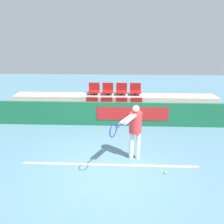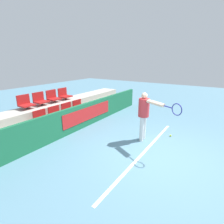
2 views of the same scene
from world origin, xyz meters
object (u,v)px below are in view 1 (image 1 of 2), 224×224
tennis_player (134,127)px  tennis_ball (166,173)px  stadium_chair_2 (121,105)px  stadium_chair_5 (108,90)px  stadium_chair_1 (107,105)px  stadium_chair_3 (136,105)px  stadium_chair_4 (94,90)px  stadium_chair_6 (122,90)px  stadium_chair_0 (92,105)px  stadium_chair_7 (135,90)px

tennis_player → tennis_ball: 1.44m
stadium_chair_2 → stadium_chair_5: stadium_chair_5 is taller
stadium_chair_1 → stadium_chair_3: size_ratio=1.00×
stadium_chair_1 → stadium_chair_4: stadium_chair_4 is taller
stadium_chair_3 → tennis_ball: stadium_chair_3 is taller
stadium_chair_4 → stadium_chair_5: 0.62m
stadium_chair_6 → stadium_chair_2: bearing=-90.0°
stadium_chair_0 → stadium_chair_1: size_ratio=1.00×
stadium_chair_2 → stadium_chair_7: bearing=54.4°
stadium_chair_4 → stadium_chair_2: bearing=-34.9°
stadium_chair_0 → stadium_chair_7: bearing=25.0°
stadium_chair_1 → tennis_ball: stadium_chair_1 is taller
stadium_chair_1 → tennis_ball: 4.24m
stadium_chair_0 → tennis_ball: (2.40, -3.80, -0.61)m
stadium_chair_3 → tennis_ball: bearing=-81.9°
stadium_chair_0 → stadium_chair_6: bearing=34.9°
stadium_chair_6 → stadium_chair_5: bearing=180.0°
stadium_chair_1 → stadium_chair_4: bearing=125.6°
stadium_chair_2 → stadium_chair_3: (0.62, 0.00, 0.00)m
stadium_chair_6 → stadium_chair_7: same height
stadium_chair_3 → stadium_chair_7: (0.00, 0.86, 0.44)m
stadium_chair_5 → tennis_ball: 5.10m
stadium_chair_3 → tennis_player: size_ratio=0.31×
stadium_chair_3 → stadium_chair_7: 0.97m
stadium_chair_2 → stadium_chair_7: size_ratio=1.00×
stadium_chair_3 → stadium_chair_4: bearing=155.0°
stadium_chair_5 → stadium_chair_2: bearing=-54.4°
stadium_chair_4 → tennis_ball: 5.34m
stadium_chair_4 → stadium_chair_5: size_ratio=1.00×
stadium_chair_7 → tennis_ball: (0.54, -4.66, -1.05)m
stadium_chair_2 → tennis_ball: (1.16, -3.80, -0.61)m
stadium_chair_5 → tennis_ball: (1.78, -4.66, -1.05)m
stadium_chair_5 → tennis_player: 4.10m
tennis_player → stadium_chair_3: bearing=112.0°
stadium_chair_0 → stadium_chair_7: size_ratio=1.00×
stadium_chair_7 → stadium_chair_6: bearing=180.0°
stadium_chair_3 → stadium_chair_5: 1.57m
stadium_chair_2 → stadium_chair_0: bearing=180.0°
stadium_chair_6 → stadium_chair_7: (0.62, 0.00, 0.00)m
stadium_chair_1 → stadium_chair_2: bearing=0.0°
stadium_chair_3 → stadium_chair_6: (-0.62, 0.86, 0.44)m
stadium_chair_2 → stadium_chair_5: size_ratio=1.00×
stadium_chair_1 → stadium_chair_2: 0.62m
stadium_chair_2 → stadium_chair_4: 1.57m
stadium_chair_5 → stadium_chair_6: same height
stadium_chair_1 → stadium_chair_7: size_ratio=1.00×
stadium_chair_5 → stadium_chair_3: bearing=-34.9°
stadium_chair_2 → tennis_ball: bearing=-73.0°
stadium_chair_2 → tennis_player: size_ratio=0.31×
stadium_chair_1 → stadium_chair_5: size_ratio=1.00×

